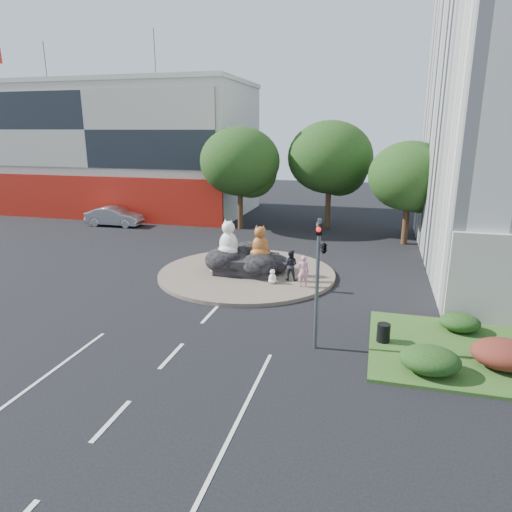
{
  "coord_description": "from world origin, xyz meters",
  "views": [
    {
      "loc": [
        6.9,
        -13.83,
        8.04
      ],
      "look_at": [
        1.32,
        7.1,
        2.0
      ],
      "focal_mm": 32.0,
      "sensor_mm": 36.0,
      "label": 1
    }
  ],
  "objects_px": {
    "pedestrian_dark": "(290,265)",
    "litter_bin": "(383,333)",
    "pedestrian_pink": "(303,271)",
    "cat_tabby": "(260,242)",
    "kitten_white": "(273,276)",
    "cat_white": "(229,238)",
    "kitten_calico": "(215,266)",
    "parked_car": "(115,217)"
  },
  "relations": [
    {
      "from": "kitten_calico",
      "to": "parked_car",
      "type": "xyz_separation_m",
      "value": [
        -13.1,
        11.04,
        0.16
      ]
    },
    {
      "from": "kitten_calico",
      "to": "pedestrian_dark",
      "type": "distance_m",
      "value": 4.35
    },
    {
      "from": "parked_car",
      "to": "kitten_white",
      "type": "bearing_deg",
      "value": -127.62
    },
    {
      "from": "cat_white",
      "to": "cat_tabby",
      "type": "xyz_separation_m",
      "value": [
        1.81,
        0.07,
        -0.12
      ]
    },
    {
      "from": "cat_white",
      "to": "pedestrian_dark",
      "type": "distance_m",
      "value": 3.87
    },
    {
      "from": "cat_white",
      "to": "litter_bin",
      "type": "bearing_deg",
      "value": -17.61
    },
    {
      "from": "cat_tabby",
      "to": "litter_bin",
      "type": "relative_size",
      "value": 2.65
    },
    {
      "from": "cat_tabby",
      "to": "pedestrian_pink",
      "type": "distance_m",
      "value": 3.26
    },
    {
      "from": "kitten_calico",
      "to": "litter_bin",
      "type": "distance_m",
      "value": 11.09
    },
    {
      "from": "cat_tabby",
      "to": "litter_bin",
      "type": "height_order",
      "value": "cat_tabby"
    },
    {
      "from": "pedestrian_pink",
      "to": "pedestrian_dark",
      "type": "xyz_separation_m",
      "value": [
        -0.84,
        0.87,
        0.01
      ]
    },
    {
      "from": "cat_tabby",
      "to": "kitten_white",
      "type": "distance_m",
      "value": 2.28
    },
    {
      "from": "kitten_calico",
      "to": "parked_car",
      "type": "bearing_deg",
      "value": 141.01
    },
    {
      "from": "kitten_calico",
      "to": "pedestrian_pink",
      "type": "distance_m",
      "value": 5.28
    },
    {
      "from": "cat_white",
      "to": "parked_car",
      "type": "bearing_deg",
      "value": 163.5
    },
    {
      "from": "pedestrian_dark",
      "to": "litter_bin",
      "type": "bearing_deg",
      "value": 130.71
    },
    {
      "from": "pedestrian_dark",
      "to": "litter_bin",
      "type": "distance_m",
      "value": 7.84
    },
    {
      "from": "pedestrian_pink",
      "to": "cat_white",
      "type": "bearing_deg",
      "value": -25.57
    },
    {
      "from": "parked_car",
      "to": "pedestrian_pink",
      "type": "bearing_deg",
      "value": -125.39
    },
    {
      "from": "pedestrian_pink",
      "to": "litter_bin",
      "type": "relative_size",
      "value": 2.32
    },
    {
      "from": "kitten_calico",
      "to": "kitten_white",
      "type": "distance_m",
      "value": 3.63
    },
    {
      "from": "kitten_calico",
      "to": "parked_car",
      "type": "distance_m",
      "value": 17.14
    },
    {
      "from": "litter_bin",
      "to": "cat_white",
      "type": "bearing_deg",
      "value": 141.5
    },
    {
      "from": "pedestrian_pink",
      "to": "parked_car",
      "type": "relative_size",
      "value": 0.34
    },
    {
      "from": "cat_white",
      "to": "pedestrian_pink",
      "type": "xyz_separation_m",
      "value": [
        4.49,
        -1.47,
        -1.13
      ]
    },
    {
      "from": "pedestrian_dark",
      "to": "kitten_white",
      "type": "bearing_deg",
      "value": 45.87
    },
    {
      "from": "cat_white",
      "to": "cat_tabby",
      "type": "relative_size",
      "value": 1.12
    },
    {
      "from": "pedestrian_dark",
      "to": "litter_bin",
      "type": "relative_size",
      "value": 2.34
    },
    {
      "from": "litter_bin",
      "to": "pedestrian_dark",
      "type": "bearing_deg",
      "value": 128.14
    },
    {
      "from": "litter_bin",
      "to": "pedestrian_pink",
      "type": "bearing_deg",
      "value": 127.09
    },
    {
      "from": "cat_tabby",
      "to": "pedestrian_dark",
      "type": "bearing_deg",
      "value": -27.61
    },
    {
      "from": "kitten_calico",
      "to": "litter_bin",
      "type": "xyz_separation_m",
      "value": [
        9.16,
        -6.24,
        -0.17
      ]
    },
    {
      "from": "cat_white",
      "to": "parked_car",
      "type": "height_order",
      "value": "cat_white"
    },
    {
      "from": "cat_white",
      "to": "pedestrian_dark",
      "type": "bearing_deg",
      "value": 11.63
    },
    {
      "from": "kitten_calico",
      "to": "pedestrian_dark",
      "type": "xyz_separation_m",
      "value": [
        4.33,
        -0.09,
        0.4
      ]
    },
    {
      "from": "cat_white",
      "to": "kitten_white",
      "type": "xyz_separation_m",
      "value": [
        2.85,
        -1.35,
        -1.57
      ]
    },
    {
      "from": "cat_white",
      "to": "kitten_calico",
      "type": "distance_m",
      "value": 1.74
    },
    {
      "from": "kitten_white",
      "to": "pedestrian_pink",
      "type": "distance_m",
      "value": 1.7
    },
    {
      "from": "cat_white",
      "to": "pedestrian_dark",
      "type": "xyz_separation_m",
      "value": [
        3.65,
        -0.6,
        -1.13
      ]
    },
    {
      "from": "cat_white",
      "to": "parked_car",
      "type": "xyz_separation_m",
      "value": [
        -13.78,
        10.54,
        -1.36
      ]
    },
    {
      "from": "cat_white",
      "to": "cat_tabby",
      "type": "distance_m",
      "value": 1.81
    },
    {
      "from": "kitten_calico",
      "to": "pedestrian_pink",
      "type": "relative_size",
      "value": 0.53
    }
  ]
}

